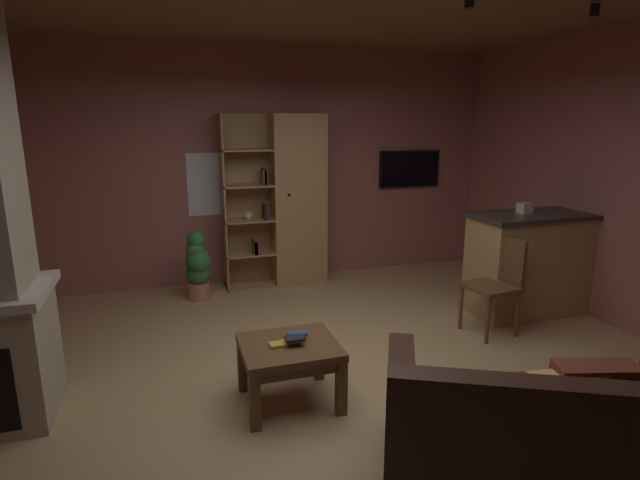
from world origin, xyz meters
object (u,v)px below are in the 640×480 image
object	(u,v)px
table_book_0	(279,344)
wall_mounted_tv	(409,169)
dining_chair	(498,279)
table_book_1	(297,334)
table_book_2	(295,338)
bookshelf_cabinet	(291,202)
kitchen_bar_counter	(538,262)
tissue_box	(525,208)
leather_couch	(541,444)
coffee_table	(289,355)
potted_floor_plant	(198,265)

from	to	relation	value
table_book_0	wall_mounted_tv	world-z (taller)	wall_mounted_tv
dining_chair	table_book_1	bearing A→B (deg)	-165.55
table_book_2	wall_mounted_tv	bearing A→B (deg)	51.14
bookshelf_cabinet	table_book_1	size ratio (longest dim) A/B	16.30
bookshelf_cabinet	wall_mounted_tv	bearing A→B (deg)	7.06
bookshelf_cabinet	dining_chair	size ratio (longest dim) A/B	2.25
kitchen_bar_counter	tissue_box	world-z (taller)	tissue_box
wall_mounted_tv	dining_chair	bearing A→B (deg)	-95.63
kitchen_bar_counter	table_book_2	world-z (taller)	kitchen_bar_counter
tissue_box	dining_chair	xyz separation A→B (m)	(-0.54, -0.37, -0.59)
kitchen_bar_counter	table_book_2	distance (m)	3.07
tissue_box	table_book_1	bearing A→B (deg)	-161.03
tissue_box	leather_couch	distance (m)	2.93
bookshelf_cabinet	table_book_1	xyz separation A→B (m)	(-0.62, -2.62, -0.54)
leather_couch	table_book_0	size ratio (longest dim) A/B	14.28
bookshelf_cabinet	dining_chair	bearing A→B (deg)	-54.73
bookshelf_cabinet	coffee_table	distance (m)	2.86
leather_couch	table_book_1	world-z (taller)	leather_couch
leather_couch	wall_mounted_tv	distance (m)	4.53
potted_floor_plant	wall_mounted_tv	xyz separation A→B (m)	(2.87, 0.53, 0.96)
table_book_0	bookshelf_cabinet	bearing A→B (deg)	73.94
tissue_box	bookshelf_cabinet	bearing A→B (deg)	139.54
kitchen_bar_counter	table_book_0	xyz separation A→B (m)	(-3.01, -0.97, -0.07)
tissue_box	table_book_0	distance (m)	3.04
leather_couch	potted_floor_plant	xyz separation A→B (m)	(-1.51, 3.66, 0.09)
bookshelf_cabinet	kitchen_bar_counter	distance (m)	2.87
wall_mounted_tv	table_book_0	bearing A→B (deg)	-130.34
table_book_0	table_book_2	bearing A→B (deg)	-11.67
table_book_0	leather_couch	bearing A→B (deg)	-48.54
kitchen_bar_counter	wall_mounted_tv	xyz separation A→B (m)	(-0.53, 1.95, 0.83)
bookshelf_cabinet	table_book_1	distance (m)	2.75
leather_couch	table_book_1	size ratio (longest dim) A/B	14.46
leather_couch	table_book_2	xyz separation A→B (m)	(-1.01, 1.25, 0.19)
bookshelf_cabinet	dining_chair	world-z (taller)	bookshelf_cabinet
dining_chair	wall_mounted_tv	world-z (taller)	wall_mounted_tv
coffee_table	dining_chair	size ratio (longest dim) A/B	0.73
coffee_table	leather_couch	bearing A→B (deg)	-50.88
bookshelf_cabinet	table_book_2	size ratio (longest dim) A/B	15.64
bookshelf_cabinet	leather_couch	world-z (taller)	bookshelf_cabinet
potted_floor_plant	wall_mounted_tv	size ratio (longest dim) A/B	0.93
dining_chair	potted_floor_plant	bearing A→B (deg)	146.29
coffee_table	potted_floor_plant	world-z (taller)	potted_floor_plant
bookshelf_cabinet	tissue_box	world-z (taller)	bookshelf_cabinet
leather_couch	table_book_0	xyz separation A→B (m)	(-1.12, 1.27, 0.15)
table_book_2	dining_chair	bearing A→B (deg)	16.84
table_book_2	wall_mounted_tv	distance (m)	3.87
coffee_table	tissue_box	bearing A→B (deg)	19.80
table_book_0	dining_chair	xyz separation A→B (m)	(2.25, 0.63, 0.07)
kitchen_bar_counter	tissue_box	xyz separation A→B (m)	(-0.22, 0.02, 0.58)
kitchen_bar_counter	leather_couch	distance (m)	2.94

